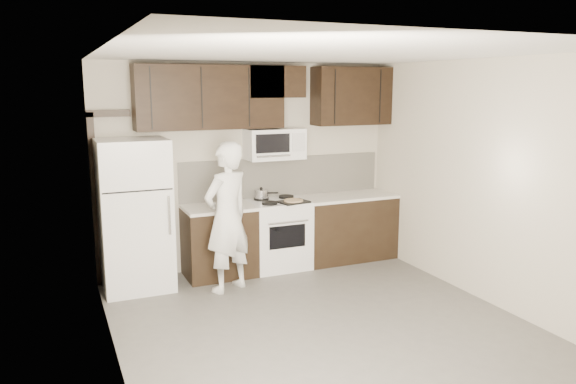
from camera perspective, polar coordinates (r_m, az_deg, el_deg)
floor at (r=5.85m, az=3.67°, el=-13.50°), size 4.50×4.50×0.00m
back_wall at (r=7.48m, az=-4.05°, el=2.65°), size 4.00×0.00×4.00m
ceiling at (r=5.35m, az=4.03°, el=13.93°), size 4.50×4.50×0.00m
counter_run at (r=7.60m, az=1.12°, el=-4.09°), size 2.95×0.64×0.91m
stove at (r=7.48m, az=-0.99°, el=-4.29°), size 0.76×0.66×0.94m
backsplash at (r=7.68m, az=-0.48°, el=1.59°), size 2.90×0.02×0.54m
upper_cabinets at (r=7.32m, az=-2.13°, el=9.81°), size 3.48×0.35×0.78m
microwave at (r=7.37m, az=-1.38°, el=4.90°), size 0.76×0.42×0.40m
refrigerator at (r=6.86m, az=-15.30°, el=-2.28°), size 0.80×0.76×1.80m
door_trim at (r=7.07m, az=-18.78°, el=0.78°), size 0.50×0.08×2.12m
saucepan at (r=7.44m, az=-2.72°, el=-0.27°), size 0.31×0.18×0.17m
baking_tray at (r=7.27m, az=0.56°, el=-1.00°), size 0.41×0.34×0.02m
pizza at (r=7.27m, az=0.56°, el=-0.86°), size 0.29×0.29×0.02m
person at (r=6.60m, az=-6.21°, el=-2.57°), size 0.77×0.67×1.78m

